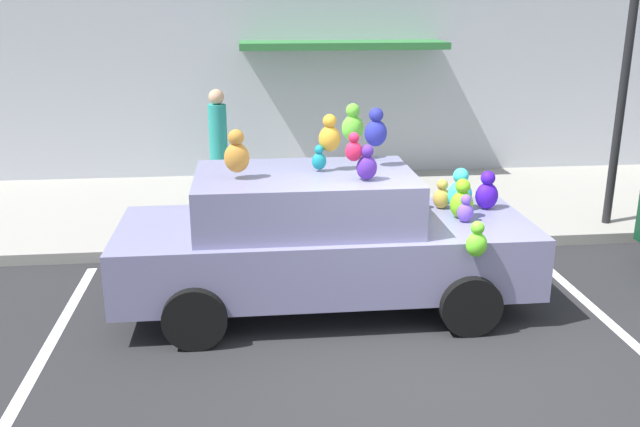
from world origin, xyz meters
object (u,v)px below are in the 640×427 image
teddy_bear_on_sidewalk (411,210)px  pedestrian_near_shopfront (218,142)px  plush_covered_car (323,237)px  street_lamp_post (627,56)px

teddy_bear_on_sidewalk → pedestrian_near_shopfront: pedestrian_near_shopfront is taller
teddy_bear_on_sidewalk → plush_covered_car: bearing=-125.2°
teddy_bear_on_sidewalk → street_lamp_post: size_ratio=0.15×
plush_covered_car → teddy_bear_on_sidewalk: 2.67m
street_lamp_post → pedestrian_near_shopfront: 6.49m
plush_covered_car → street_lamp_post: (4.46, 2.10, 1.75)m
plush_covered_car → teddy_bear_on_sidewalk: size_ratio=7.80×
street_lamp_post → teddy_bear_on_sidewalk: bearing=179.0°
plush_covered_car → teddy_bear_on_sidewalk: plush_covered_car is taller
street_lamp_post → pedestrian_near_shopfront: size_ratio=2.30×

